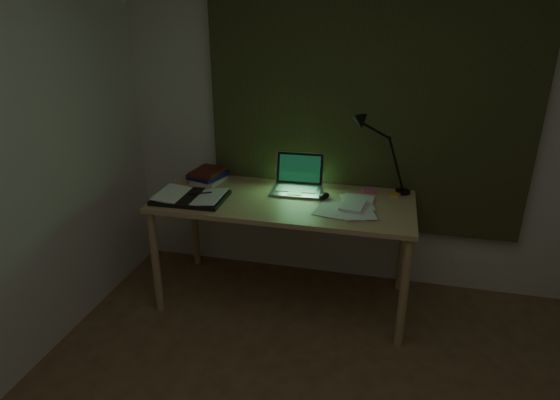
{
  "coord_description": "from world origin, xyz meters",
  "views": [
    {
      "loc": [
        0.16,
        -1.27,
        1.95
      ],
      "look_at": [
        -0.48,
        1.43,
        0.82
      ],
      "focal_mm": 30.0,
      "sensor_mm": 36.0,
      "label": 1
    }
  ],
  "objects_px": {
    "laptop": "(296,176)",
    "loose_papers": "(346,204)",
    "open_textbook": "(191,197)",
    "desk_lamp": "(406,155)",
    "desk": "(284,251)",
    "book_stack": "(209,175)"
  },
  "relations": [
    {
      "from": "laptop",
      "to": "loose_papers",
      "type": "xyz_separation_m",
      "value": [
        0.36,
        -0.15,
        -0.11
      ]
    },
    {
      "from": "desk",
      "to": "open_textbook",
      "type": "xyz_separation_m",
      "value": [
        -0.6,
        -0.15,
        0.41
      ]
    },
    {
      "from": "desk",
      "to": "open_textbook",
      "type": "height_order",
      "value": "open_textbook"
    },
    {
      "from": "laptop",
      "to": "desk_lamp",
      "type": "height_order",
      "value": "desk_lamp"
    },
    {
      "from": "laptop",
      "to": "desk_lamp",
      "type": "distance_m",
      "value": 0.75
    },
    {
      "from": "loose_papers",
      "to": "book_stack",
      "type": "bearing_deg",
      "value": 167.9
    },
    {
      "from": "open_textbook",
      "to": "loose_papers",
      "type": "height_order",
      "value": "open_textbook"
    },
    {
      "from": "desk",
      "to": "desk_lamp",
      "type": "height_order",
      "value": "desk_lamp"
    },
    {
      "from": "open_textbook",
      "to": "book_stack",
      "type": "bearing_deg",
      "value": 91.25
    },
    {
      "from": "loose_papers",
      "to": "desk_lamp",
      "type": "height_order",
      "value": "desk_lamp"
    },
    {
      "from": "laptop",
      "to": "book_stack",
      "type": "bearing_deg",
      "value": 172.22
    },
    {
      "from": "desk_lamp",
      "to": "loose_papers",
      "type": "bearing_deg",
      "value": -138.3
    },
    {
      "from": "desk",
      "to": "loose_papers",
      "type": "relative_size",
      "value": 5.03
    },
    {
      "from": "laptop",
      "to": "loose_papers",
      "type": "height_order",
      "value": "laptop"
    },
    {
      "from": "desk_lamp",
      "to": "book_stack",
      "type": "bearing_deg",
      "value": -175.37
    },
    {
      "from": "book_stack",
      "to": "desk_lamp",
      "type": "distance_m",
      "value": 1.4
    },
    {
      "from": "desk_lamp",
      "to": "laptop",
      "type": "bearing_deg",
      "value": -166.69
    },
    {
      "from": "open_textbook",
      "to": "laptop",
      "type": "bearing_deg",
      "value": 23.08
    },
    {
      "from": "loose_papers",
      "to": "open_textbook",
      "type": "bearing_deg",
      "value": -172.16
    },
    {
      "from": "open_textbook",
      "to": "loose_papers",
      "type": "bearing_deg",
      "value": 6.95
    },
    {
      "from": "desk",
      "to": "open_textbook",
      "type": "relative_size",
      "value": 3.71
    },
    {
      "from": "open_textbook",
      "to": "loose_papers",
      "type": "xyz_separation_m",
      "value": [
        1.01,
        0.14,
        -0.01
      ]
    }
  ]
}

